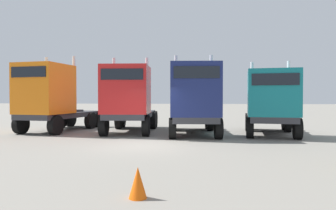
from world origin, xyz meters
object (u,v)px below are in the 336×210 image
semi_truck_red (129,99)px  semi_truck_navy (194,99)px  traffic_cone_mid (138,183)px  semi_truck_teal (271,102)px  semi_truck_orange (51,97)px

semi_truck_red → semi_truck_navy: bearing=74.8°
semi_truck_red → traffic_cone_mid: bearing=10.6°
semi_truck_navy → traffic_cone_mid: size_ratio=10.44×
semi_truck_navy → semi_truck_teal: semi_truck_navy is taller
semi_truck_teal → traffic_cone_mid: (-4.40, -10.87, -1.48)m
semi_truck_teal → semi_truck_red: bearing=-85.0°
semi_truck_red → traffic_cone_mid: semi_truck_red is taller
semi_truck_teal → traffic_cone_mid: semi_truck_teal is taller
semi_truck_orange → traffic_cone_mid: bearing=42.5°
semi_truck_red → semi_truck_teal: semi_truck_red is taller
semi_truck_teal → traffic_cone_mid: bearing=-17.1°
semi_truck_navy → traffic_cone_mid: semi_truck_navy is taller
semi_truck_red → semi_truck_teal: bearing=84.2°
semi_truck_navy → semi_truck_teal: 4.00m
semi_truck_red → semi_truck_orange: bearing=-96.5°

